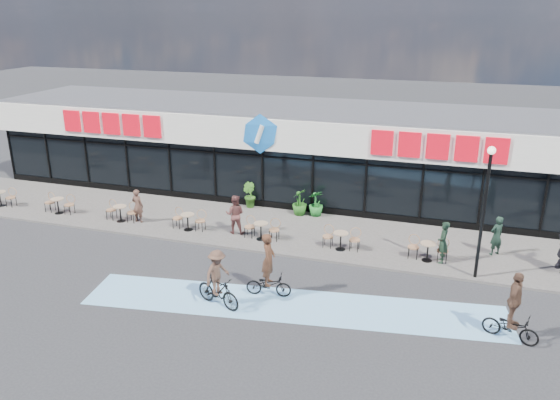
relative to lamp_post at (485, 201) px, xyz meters
The scene contains 22 objects.
ground 10.54m from the lamp_post, 166.83° to the right, with size 120.00×120.00×0.00m, color #28282B.
sidewalk 10.50m from the lamp_post, 167.39° to the left, with size 44.00×5.00×0.10m, color #635C57.
bike_lane 7.58m from the lamp_post, 146.91° to the right, with size 14.00×2.20×0.01m, color #79B7E5.
building 12.46m from the lamp_post, 142.19° to the left, with size 30.60×6.57×4.75m.
lamp_post is the anchor object (origin of this frame).
bistro_set_0 22.35m from the lamp_post, behind, with size 1.54×0.62×0.90m.
bistro_set_1 18.97m from the lamp_post, behind, with size 1.54×0.62×0.90m.
bistro_set_2 15.61m from the lamp_post, behind, with size 1.54×0.62×0.90m.
bistro_set_3 12.26m from the lamp_post, behind, with size 1.54×0.62×0.90m.
bistro_set_4 8.96m from the lamp_post, behind, with size 1.54×0.62×0.90m.
bistro_set_5 5.79m from the lamp_post, 169.61° to the left, with size 1.54×0.62×0.90m.
bistro_set_6 3.16m from the lamp_post, 151.66° to the left, with size 1.54×0.62×0.90m.
potted_plant_left 11.59m from the lamp_post, 156.97° to the left, with size 0.67×0.54×1.22m, color #2E601B.
potted_plant_mid 9.14m from the lamp_post, 151.90° to the left, with size 0.70×0.70×1.25m, color #215819.
potted_plant_right 8.56m from the lamp_post, 148.69° to the left, with size 0.68×0.68×1.22m, color #1E6B25.
patron_left 14.76m from the lamp_post, behind, with size 0.57×0.37×1.56m, color #513429.
patron_right 10.14m from the lamp_post, behind, with size 0.83×0.65×1.72m, color brown.
pedestrian_a 2.58m from the lamp_post, 143.81° to the left, with size 0.60×0.40×1.65m, color black.
pedestrian_c 3.17m from the lamp_post, 71.44° to the left, with size 0.59×0.39×1.61m, color black.
cyclist_a 7.90m from the lamp_post, 153.43° to the right, with size 1.63×0.76×2.29m.
cyclist_b 4.40m from the lamp_post, 76.47° to the right, with size 1.73×1.12×2.21m.
cyclist_c 9.58m from the lamp_post, 150.75° to the right, with size 1.86×1.15×2.02m.
Camera 1 is at (8.44, -16.81, 9.36)m, focal length 35.00 mm.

